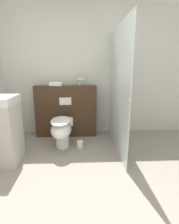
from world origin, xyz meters
name	(u,v)px	position (x,y,z in m)	size (l,w,h in m)	color
ground_plane	(78,210)	(0.00, 0.00, 0.00)	(12.00, 12.00, 0.00)	gray
wall_back	(79,71)	(0.00, 2.15, 1.25)	(8.00, 0.06, 2.50)	silver
partition_panel	(66,111)	(-0.25, 1.93, 0.50)	(1.16, 0.21, 0.99)	#3D2819
shower_glass	(118,90)	(0.63, 1.37, 0.98)	(0.04, 1.51, 1.95)	silver
toilet	(62,130)	(-0.28, 1.33, 0.33)	(0.35, 0.63, 0.52)	white
hair_drier	(81,80)	(0.04, 1.95, 1.10)	(0.15, 0.06, 0.14)	#B7B7BC
folded_towel	(56,84)	(-0.43, 1.92, 1.03)	(0.22, 0.13, 0.07)	white
spare_toilet_roll	(80,144)	(0.01, 1.36, 0.06)	(0.10, 0.10, 0.12)	white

